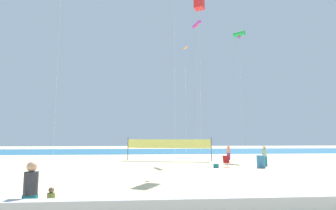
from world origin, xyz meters
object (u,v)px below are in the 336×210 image
Objects in this scene: volleyball_net at (169,145)px; kite_red_box at (199,2)px; mother_figure at (31,190)px; beachgoer_sage_shirt at (264,155)px; folding_beach_chair at (226,161)px; kite_orange_diamond at (185,53)px; kite_green_tube at (239,34)px; trash_barrel at (261,161)px; beachgoer_coral_shirt at (228,152)px; kite_magenta_tube at (197,25)px; beach_handbag at (216,166)px; toddler_figure at (51,203)px.

kite_red_box reaches higher than volleyball_net.
mother_figure is at bearing -116.77° from kite_red_box.
beachgoer_sage_shirt reaches higher than folding_beach_chair.
kite_orange_diamond is 18.33m from kite_green_tube.
beachgoer_coral_shirt is at bearing 91.15° from trash_barrel.
volleyball_net is 16.45m from kite_magenta_tube.
beachgoer_sage_shirt is 0.10× the size of kite_green_tube.
kite_orange_diamond reaches higher than trash_barrel.
beach_handbag is 15.74m from kite_red_box.
beach_handbag is 0.02× the size of kite_red_box.
kite_orange_diamond reaches higher than folding_beach_chair.
beachgoer_coral_shirt is 3.99× the size of beach_handbag.
kite_red_box is at bearing 142.30° from folding_beach_chair.
toddler_figure is at bearing -132.52° from trash_barrel.
kite_orange_diamond is at bearing 85.77° from mother_figure.
beachgoer_coral_shirt is at bearing 52.78° from toddler_figure.
kite_orange_diamond is at bearing -81.56° from volleyball_net.
kite_green_tube is (16.45, 27.87, 16.02)m from mother_figure.
volleyball_net is 0.84× the size of kite_orange_diamond.
volleyball_net is (-7.77, 5.56, 0.75)m from beachgoer_sage_shirt.
beachgoer_sage_shirt is 15.62m from kite_red_box.
kite_red_box is (7.86, 16.56, 15.02)m from toddler_figure.
volleyball_net reaches higher than toddler_figure.
beachgoer_coral_shirt is 12.48m from kite_orange_diamond.
kite_red_box is at bearing -99.32° from kite_magenta_tube.
trash_barrel is at bearing -105.09° from kite_green_tube.
toddler_figure is at bearing 31.11° from mother_figure.
kite_magenta_tube is 8.58m from kite_red_box.
volleyball_net is 7.77m from beach_handbag.
folding_beach_chair is (-2.40, -7.09, -0.37)m from beachgoer_coral_shirt.
kite_green_tube reaches higher than toddler_figure.
kite_green_tube is (4.14, 6.86, 16.08)m from beachgoer_coral_shirt.
volleyball_net is 0.53× the size of kite_red_box.
kite_magenta_tube is (-2.69, 11.91, 16.37)m from trash_barrel.
folding_beach_chair is at bearing 38.71° from beachgoer_sage_shirt.
kite_magenta_tube is at bearing 80.68° from kite_red_box.
kite_red_box reaches higher than toddler_figure.
volleyball_net reaches higher than mother_figure.
toddler_figure is 23.70m from kite_red_box.
volleyball_net reaches higher than folding_beach_chair.
folding_beach_chair is 0.05× the size of kite_green_tube.
kite_green_tube is at bearing 74.91° from trash_barrel.
kite_green_tube reaches higher than kite_red_box.
folding_beach_chair is (9.37, 13.83, -0.04)m from toddler_figure.
kite_green_tube is at bearing 35.45° from volleyball_net.
folding_beach_chair is 2.69m from trash_barrel.
beachgoer_sage_shirt is 3.67m from folding_beach_chair.
mother_figure is 0.67m from toddler_figure.
trash_barrel is 20.42m from kite_magenta_tube.
kite_red_box reaches higher than folding_beach_chair.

